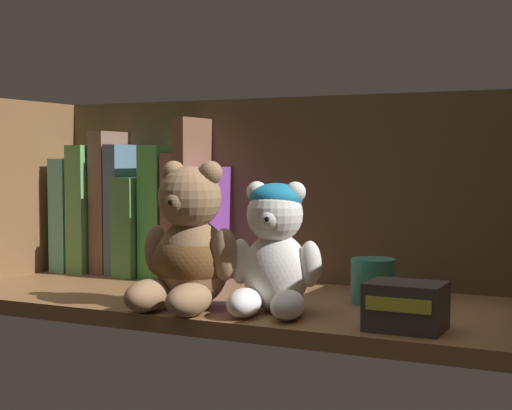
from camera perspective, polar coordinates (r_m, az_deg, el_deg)
The scene contains 16 objects.
shelf_board at distance 103.97cm, azimuth -0.93°, elevation -7.25°, with size 79.11×30.32×2.00cm, color brown.
shelf_back_panel at distance 116.60cm, azimuth 2.55°, elevation 0.63°, with size 81.51×1.20×29.19cm, color brown.
shelf_side_panel_left at distance 125.77cm, azimuth -17.59°, elevation 0.68°, with size 1.60×32.72×29.19cm, color brown.
book_0 at distance 132.95cm, azimuth -12.66°, elevation -0.63°, with size 2.96×12.10×18.15cm, color #63B7AD.
book_1 at distance 130.75cm, azimuth -11.47°, elevation -0.21°, with size 3.15×12.04×20.28cm, color #61A860.
book_2 at distance 128.70cm, azimuth -10.30°, elevation 0.23°, with size 2.66×9.65×22.46cm, color #7E5D4A.
book_3 at distance 127.09cm, azimuth -9.24°, elevation -0.27°, with size 2.28×10.20×20.36cm, color slate.
book_4 at distance 125.40cm, azimuth -7.99°, elevation -1.47°, with size 3.52×13.75×15.28cm, color #529250.
book_5 at distance 123.07cm, azimuth -6.47°, elevation -0.40°, with size 3.53×11.21×20.21cm, color #5DCA5B.
book_6 at distance 121.41cm, azimuth -5.18°, elevation -0.73°, with size 2.12×10.87×19.01cm, color #9B6060.
book_7 at distance 119.99cm, azimuth -4.17°, elevation 0.48°, with size 2.01×12.39×24.24cm, color brown.
book_8 at distance 118.80cm, azimuth -2.94°, elevation -1.31°, with size 2.98×14.09×16.94cm, color #7A3B98.
teddy_bear_larger at distance 96.03cm, azimuth -4.85°, elevation -3.29°, with size 13.09×13.68×17.93cm.
teddy_bear_smaller at distance 92.83cm, azimuth 1.34°, elevation -3.32°, with size 11.49×11.92×15.50cm.
pillar_candle at distance 100.24cm, azimuth 8.48°, elevation -5.47°, with size 5.62×5.62×5.65cm, color #2D7A66.
small_product_box at distance 85.57cm, azimuth 10.81°, elevation -7.21°, with size 8.11×6.26×5.09cm.
Camera 1 is at (46.06, -91.21, 20.21)cm, focal length 55.22 mm.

